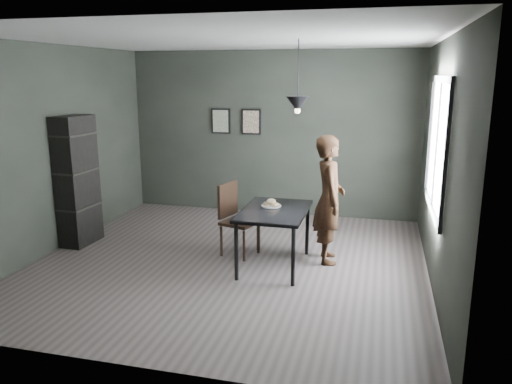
% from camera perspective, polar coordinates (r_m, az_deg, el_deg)
% --- Properties ---
extents(ground, '(5.00, 5.00, 0.00)m').
position_cam_1_polar(ground, '(6.61, -3.08, -7.97)').
color(ground, '#37312F').
rests_on(ground, ground).
extents(back_wall, '(5.00, 0.10, 2.80)m').
position_cam_1_polar(back_wall, '(8.63, 1.76, 6.67)').
color(back_wall, black).
rests_on(back_wall, ground).
extents(ceiling, '(5.00, 5.00, 0.02)m').
position_cam_1_polar(ceiling, '(6.17, -3.41, 17.04)').
color(ceiling, silver).
rests_on(ceiling, ground).
extents(window_assembly, '(0.04, 1.96, 1.56)m').
position_cam_1_polar(window_assembly, '(6.16, 19.97, 5.09)').
color(window_assembly, white).
rests_on(window_assembly, ground).
extents(cafe_table, '(0.80, 1.20, 0.75)m').
position_cam_1_polar(cafe_table, '(6.25, 2.11, -2.72)').
color(cafe_table, black).
rests_on(cafe_table, ground).
extents(white_plate, '(0.23, 0.23, 0.01)m').
position_cam_1_polar(white_plate, '(6.35, 1.75, -1.65)').
color(white_plate, silver).
rests_on(white_plate, cafe_table).
extents(donut_pile, '(0.21, 0.14, 0.09)m').
position_cam_1_polar(donut_pile, '(6.34, 1.76, -1.30)').
color(donut_pile, beige).
rests_on(donut_pile, white_plate).
extents(woman, '(0.52, 0.68, 1.66)m').
position_cam_1_polar(woman, '(6.47, 8.35, -0.84)').
color(woman, black).
rests_on(woman, ground).
extents(wood_chair, '(0.53, 0.53, 0.98)m').
position_cam_1_polar(wood_chair, '(6.74, -2.49, -2.55)').
color(wood_chair, black).
rests_on(wood_chair, ground).
extents(shelf_unit, '(0.37, 0.63, 1.84)m').
position_cam_1_polar(shelf_unit, '(7.53, -19.80, 1.21)').
color(shelf_unit, black).
rests_on(shelf_unit, ground).
extents(pendant_lamp, '(0.28, 0.28, 0.86)m').
position_cam_1_polar(pendant_lamp, '(6.07, 4.77, 10.01)').
color(pendant_lamp, black).
rests_on(pendant_lamp, ground).
extents(framed_print_left, '(0.34, 0.04, 0.44)m').
position_cam_1_polar(framed_print_left, '(8.82, -4.05, 8.09)').
color(framed_print_left, black).
rests_on(framed_print_left, ground).
extents(framed_print_right, '(0.34, 0.04, 0.44)m').
position_cam_1_polar(framed_print_right, '(8.66, -0.56, 8.03)').
color(framed_print_right, black).
rests_on(framed_print_right, ground).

